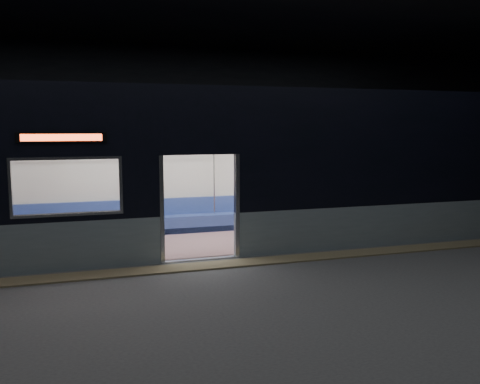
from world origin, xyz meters
name	(u,v)px	position (x,y,z in m)	size (l,w,h in m)	color
station_floor	(214,275)	(0.00, 0.00, -0.01)	(24.00, 14.00, 0.01)	#47494C
station_envelope	(213,61)	(0.00, 0.00, 3.66)	(24.00, 14.00, 5.00)	black
tactile_strip	(207,266)	(0.00, 0.55, 0.01)	(22.80, 0.50, 0.03)	#8C7F59
metro_car	(184,161)	(0.00, 2.54, 1.85)	(18.00, 3.04, 3.35)	#8A9AA5
passenger	(354,195)	(4.80, 3.55, 0.77)	(0.41, 0.66, 1.30)	black
handbag	(359,200)	(4.82, 3.34, 0.66)	(0.27, 0.23, 0.13)	black
transit_map	(278,170)	(2.72, 3.85, 1.48)	(1.00, 0.03, 0.65)	white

